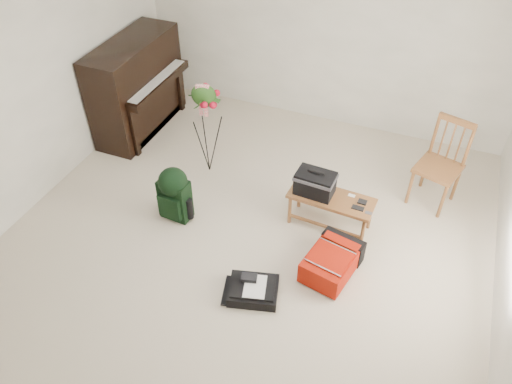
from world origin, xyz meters
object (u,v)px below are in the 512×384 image
at_px(piano, 138,88).
at_px(flower_stand, 206,130).
at_px(dining_chair, 439,165).
at_px(red_suitcase, 333,258).
at_px(green_backpack, 174,192).
at_px(black_duffel, 253,289).
at_px(bench, 320,188).

xyz_separation_m(piano, flower_stand, (1.28, -0.54, 0.00)).
relative_size(dining_chair, red_suitcase, 1.46).
height_order(red_suitcase, green_backpack, green_backpack).
relative_size(red_suitcase, flower_stand, 0.58).
bearing_deg(black_duffel, flower_stand, 113.22).
bearing_deg(green_backpack, flower_stand, 96.07).
xyz_separation_m(piano, green_backpack, (1.31, -1.43, -0.24)).
relative_size(bench, flower_stand, 0.75).
height_order(dining_chair, red_suitcase, dining_chair).
distance_m(bench, black_duffel, 1.29).
xyz_separation_m(dining_chair, green_backpack, (-2.61, -1.37, -0.14)).
bearing_deg(black_duffel, bench, 61.92).
xyz_separation_m(bench, dining_chair, (1.12, 0.87, 0.01)).
relative_size(bench, green_backpack, 1.42).
height_order(piano, flower_stand, piano).
relative_size(piano, black_duffel, 2.73).
height_order(dining_chair, flower_stand, flower_stand).
bearing_deg(black_duffel, green_backpack, 135.44).
distance_m(bench, red_suitcase, 0.76).
relative_size(piano, red_suitcase, 2.11).
relative_size(dining_chair, flower_stand, 0.84).
distance_m(piano, flower_stand, 1.39).
xyz_separation_m(red_suitcase, flower_stand, (-1.86, 0.98, 0.46)).
bearing_deg(green_backpack, bench, 22.58).
xyz_separation_m(black_duffel, flower_stand, (-1.24, 1.58, 0.53)).
distance_m(red_suitcase, black_duffel, 0.87).
bearing_deg(bench, green_backpack, -158.35).
bearing_deg(piano, red_suitcase, -25.74).
xyz_separation_m(red_suitcase, green_backpack, (-1.83, 0.08, 0.22)).
xyz_separation_m(dining_chair, flower_stand, (-2.64, -0.48, 0.10)).
relative_size(black_duffel, green_backpack, 0.84).
relative_size(red_suitcase, green_backpack, 1.08).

